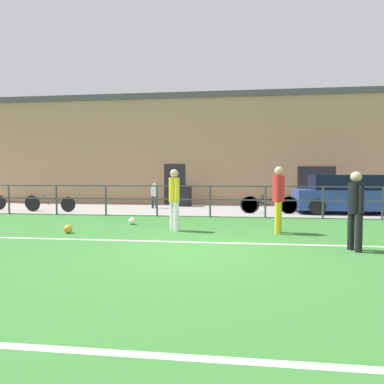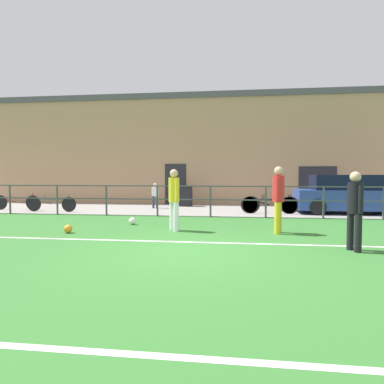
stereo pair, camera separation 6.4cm
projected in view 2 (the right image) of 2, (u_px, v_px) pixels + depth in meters
ground at (187, 254)px, 6.93m from camera, size 60.00×44.00×0.04m
field_line_touchline at (194, 242)px, 8.03m from camera, size 36.00×0.11×0.00m
field_line_hash at (123, 354)px, 3.04m from camera, size 36.00×0.11×0.00m
pavement_strip at (215, 210)px, 15.35m from camera, size 48.00×5.00×0.02m
perimeter_fence at (211, 197)px, 12.83m from camera, size 36.07×0.07×1.15m
clubhouse_facade at (219, 150)px, 18.86m from camera, size 28.00×2.56×5.75m
player_goalkeeper at (355, 206)px, 7.07m from camera, size 0.28×0.43×1.62m
player_striker at (174, 196)px, 9.64m from camera, size 0.32×0.40×1.70m
player_winger at (278, 195)px, 9.22m from camera, size 0.31×0.47×1.77m
soccer_ball_match at (132, 221)px, 10.86m from camera, size 0.22×0.22×0.22m
soccer_ball_spare at (68, 229)px, 9.29m from camera, size 0.22×0.22×0.22m
spectator_child at (155, 194)px, 15.93m from camera, size 0.30×0.20×1.15m
parked_car_red at (350, 195)px, 13.82m from camera, size 4.28×1.87×1.53m
bicycle_parked_0 at (271, 205)px, 13.74m from camera, size 2.19×0.04×0.77m
bicycle_parked_1 at (16, 202)px, 15.15m from camera, size 2.16×0.04×0.74m
bicycle_parked_2 at (269, 205)px, 13.76m from camera, size 2.18×0.04×0.76m
bicycle_parked_3 at (51, 204)px, 14.48m from camera, size 2.16×0.04×0.72m
trash_bin_0 at (186, 196)px, 16.94m from camera, size 0.63×0.53×1.00m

